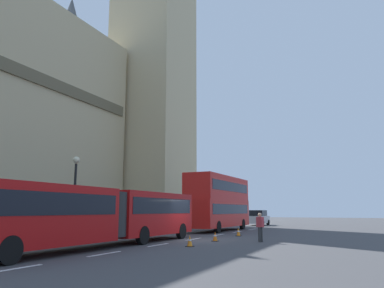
{
  "coord_description": "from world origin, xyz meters",
  "views": [
    {
      "loc": [
        -22.22,
        -10.37,
        1.85
      ],
      "look_at": [
        5.72,
        2.53,
        7.29
      ],
      "focal_mm": 35.08,
      "sensor_mm": 36.0,
      "label": 1
    }
  ],
  "objects_px": {
    "articulated_bus": "(104,212)",
    "traffic_cone_middle": "(215,236)",
    "street_lamp": "(75,191)",
    "sedan_lead": "(259,218)",
    "double_decker_bus": "(219,201)",
    "traffic_cone_west": "(190,241)",
    "traffic_cone_east": "(238,232)",
    "pedestrian_near_cones": "(260,226)"
  },
  "relations": [
    {
      "from": "traffic_cone_middle",
      "to": "pedestrian_near_cones",
      "type": "xyz_separation_m",
      "value": [
        0.59,
        -2.64,
        0.63
      ]
    },
    {
      "from": "articulated_bus",
      "to": "pedestrian_near_cones",
      "type": "bearing_deg",
      "value": -45.56
    },
    {
      "from": "articulated_bus",
      "to": "traffic_cone_middle",
      "type": "xyz_separation_m",
      "value": [
        5.79,
        -3.87,
        -1.46
      ]
    },
    {
      "from": "sedan_lead",
      "to": "traffic_cone_east",
      "type": "bearing_deg",
      "value": -169.32
    },
    {
      "from": "articulated_bus",
      "to": "double_decker_bus",
      "type": "relative_size",
      "value": 1.52
    },
    {
      "from": "street_lamp",
      "to": "sedan_lead",
      "type": "bearing_deg",
      "value": -8.91
    },
    {
      "from": "traffic_cone_middle",
      "to": "pedestrian_near_cones",
      "type": "height_order",
      "value": "pedestrian_near_cones"
    },
    {
      "from": "traffic_cone_middle",
      "to": "sedan_lead",
      "type": "bearing_deg",
      "value": 8.91
    },
    {
      "from": "articulated_bus",
      "to": "double_decker_bus",
      "type": "xyz_separation_m",
      "value": [
        16.8,
        0.0,
        0.97
      ]
    },
    {
      "from": "street_lamp",
      "to": "double_decker_bus",
      "type": "bearing_deg",
      "value": -17.75
    },
    {
      "from": "articulated_bus",
      "to": "street_lamp",
      "type": "xyz_separation_m",
      "value": [
        2.73,
        4.51,
        1.31
      ]
    },
    {
      "from": "articulated_bus",
      "to": "traffic_cone_west",
      "type": "distance_m",
      "value": 4.67
    },
    {
      "from": "double_decker_bus",
      "to": "pedestrian_near_cones",
      "type": "relative_size",
      "value": 6.28
    },
    {
      "from": "traffic_cone_west",
      "to": "pedestrian_near_cones",
      "type": "distance_m",
      "value": 5.08
    },
    {
      "from": "double_decker_bus",
      "to": "traffic_cone_east",
      "type": "height_order",
      "value": "double_decker_bus"
    },
    {
      "from": "double_decker_bus",
      "to": "traffic_cone_middle",
      "type": "height_order",
      "value": "double_decker_bus"
    },
    {
      "from": "sedan_lead",
      "to": "street_lamp",
      "type": "bearing_deg",
      "value": 171.09
    },
    {
      "from": "traffic_cone_west",
      "to": "traffic_cone_middle",
      "type": "height_order",
      "value": "same"
    },
    {
      "from": "sedan_lead",
      "to": "traffic_cone_east",
      "type": "xyz_separation_m",
      "value": [
        -20.12,
        -3.79,
        -0.63
      ]
    },
    {
      "from": "articulated_bus",
      "to": "traffic_cone_middle",
      "type": "relative_size",
      "value": 27.86
    },
    {
      "from": "double_decker_bus",
      "to": "traffic_cone_middle",
      "type": "relative_size",
      "value": 18.3
    },
    {
      "from": "traffic_cone_east",
      "to": "street_lamp",
      "type": "height_order",
      "value": "street_lamp"
    },
    {
      "from": "double_decker_bus",
      "to": "pedestrian_near_cones",
      "type": "distance_m",
      "value": 12.42
    },
    {
      "from": "articulated_bus",
      "to": "sedan_lead",
      "type": "distance_m",
      "value": 30.98
    },
    {
      "from": "double_decker_bus",
      "to": "traffic_cone_west",
      "type": "xyz_separation_m",
      "value": [
        -14.75,
        -3.93,
        -2.43
      ]
    },
    {
      "from": "traffic_cone_middle",
      "to": "traffic_cone_east",
      "type": "height_order",
      "value": "same"
    },
    {
      "from": "traffic_cone_middle",
      "to": "traffic_cone_east",
      "type": "distance_m",
      "value": 5.07
    },
    {
      "from": "street_lamp",
      "to": "pedestrian_near_cones",
      "type": "relative_size",
      "value": 3.12
    },
    {
      "from": "double_decker_bus",
      "to": "traffic_cone_middle",
      "type": "xyz_separation_m",
      "value": [
        -11.01,
        -3.87,
        -2.43
      ]
    },
    {
      "from": "traffic_cone_west",
      "to": "street_lamp",
      "type": "xyz_separation_m",
      "value": [
        0.68,
        8.43,
        2.77
      ]
    },
    {
      "from": "double_decker_bus",
      "to": "traffic_cone_east",
      "type": "distance_m",
      "value": 7.42
    },
    {
      "from": "sedan_lead",
      "to": "street_lamp",
      "type": "relative_size",
      "value": 0.83
    },
    {
      "from": "double_decker_bus",
      "to": "traffic_cone_east",
      "type": "bearing_deg",
      "value": -147.99
    },
    {
      "from": "pedestrian_near_cones",
      "to": "double_decker_bus",
      "type": "bearing_deg",
      "value": 32.0
    },
    {
      "from": "traffic_cone_west",
      "to": "traffic_cone_east",
      "type": "relative_size",
      "value": 1.0
    },
    {
      "from": "pedestrian_near_cones",
      "to": "articulated_bus",
      "type": "bearing_deg",
      "value": 134.44
    },
    {
      "from": "articulated_bus",
      "to": "sedan_lead",
      "type": "relative_size",
      "value": 3.67
    },
    {
      "from": "traffic_cone_middle",
      "to": "traffic_cone_east",
      "type": "relative_size",
      "value": 1.0
    },
    {
      "from": "articulated_bus",
      "to": "street_lamp",
      "type": "height_order",
      "value": "street_lamp"
    },
    {
      "from": "double_decker_bus",
      "to": "street_lamp",
      "type": "distance_m",
      "value": 14.78
    },
    {
      "from": "traffic_cone_east",
      "to": "traffic_cone_west",
      "type": "bearing_deg",
      "value": -178.63
    },
    {
      "from": "street_lamp",
      "to": "pedestrian_near_cones",
      "type": "bearing_deg",
      "value": -71.67
    }
  ]
}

